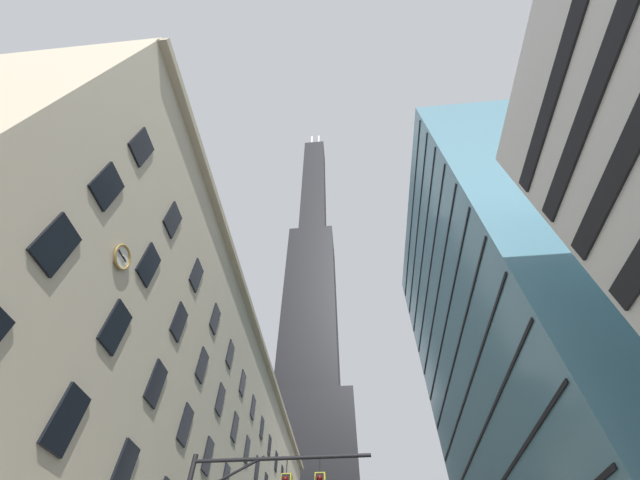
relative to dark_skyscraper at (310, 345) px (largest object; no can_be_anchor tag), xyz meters
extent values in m
cube|color=tan|center=(1.23, -55.74, -40.85)|extent=(0.70, 73.11, 0.60)
cube|color=black|center=(1.03, -83.29, -60.68)|extent=(0.14, 1.40, 2.20)
cube|color=black|center=(1.03, -78.29, -60.68)|extent=(0.14, 1.40, 2.20)
cube|color=black|center=(1.03, -88.29, -56.48)|extent=(0.14, 1.40, 2.20)
cube|color=black|center=(1.03, -83.29, -56.48)|extent=(0.14, 1.40, 2.20)
cube|color=black|center=(1.03, -78.29, -56.48)|extent=(0.14, 1.40, 2.20)
cube|color=black|center=(1.03, -73.29, -56.48)|extent=(0.14, 1.40, 2.20)
cube|color=black|center=(1.03, -68.29, -56.48)|extent=(0.14, 1.40, 2.20)
cube|color=black|center=(1.03, -63.29, -56.48)|extent=(0.14, 1.40, 2.20)
cube|color=black|center=(1.03, -88.29, -52.28)|extent=(0.14, 1.40, 2.20)
cube|color=black|center=(1.03, -83.29, -52.28)|extent=(0.14, 1.40, 2.20)
cube|color=black|center=(1.03, -78.29, -52.28)|extent=(0.14, 1.40, 2.20)
cube|color=black|center=(1.03, -73.29, -52.28)|extent=(0.14, 1.40, 2.20)
cube|color=black|center=(1.03, -68.29, -52.28)|extent=(0.14, 1.40, 2.20)
cube|color=black|center=(1.03, -63.29, -52.28)|extent=(0.14, 1.40, 2.20)
cube|color=black|center=(1.03, -58.29, -52.28)|extent=(0.14, 1.40, 2.20)
cube|color=black|center=(1.03, -53.29, -52.28)|extent=(0.14, 1.40, 2.20)
cube|color=black|center=(1.03, -88.29, -48.08)|extent=(0.14, 1.40, 2.20)
cube|color=black|center=(1.03, -83.29, -48.08)|extent=(0.14, 1.40, 2.20)
cube|color=black|center=(1.03, -78.29, -48.08)|extent=(0.14, 1.40, 2.20)
cube|color=black|center=(1.03, -73.29, -48.08)|extent=(0.14, 1.40, 2.20)
cube|color=black|center=(1.03, -68.29, -48.08)|extent=(0.14, 1.40, 2.20)
cube|color=black|center=(1.03, -63.29, -48.08)|extent=(0.14, 1.40, 2.20)
cube|color=black|center=(1.03, -58.29, -48.08)|extent=(0.14, 1.40, 2.20)
cube|color=black|center=(1.03, -53.29, -48.08)|extent=(0.14, 1.40, 2.20)
cube|color=black|center=(1.03, -48.29, -48.08)|extent=(0.14, 1.40, 2.20)
cube|color=black|center=(1.03, -43.29, -48.08)|extent=(0.14, 1.40, 2.20)
cube|color=black|center=(1.03, -38.29, -48.08)|extent=(0.14, 1.40, 2.20)
torus|color=olive|center=(1.10, -85.25, -53.85)|extent=(0.12, 1.30, 1.30)
cylinder|color=silver|center=(1.06, -85.25, -53.85)|extent=(0.05, 1.12, 1.12)
cube|color=black|center=(1.13, -85.10, -53.85)|extent=(0.03, 0.33, 0.09)
cube|color=black|center=(1.13, -85.48, -53.87)|extent=(0.03, 0.50, 0.10)
cube|color=black|center=(0.00, 0.00, 14.32)|extent=(17.10, 17.10, 70.06)
cube|color=black|center=(0.00, 0.00, 93.13)|extent=(11.00, 11.00, 87.57)
cylinder|color=silver|center=(-2.20, 0.00, 147.17)|extent=(1.20, 1.20, 20.51)
cylinder|color=silver|center=(2.20, 0.00, 147.17)|extent=(1.20, 1.20, 20.51)
cube|color=black|center=(22.93, -88.75, -53.88)|extent=(0.16, 10.29, 1.10)
cube|color=black|center=(22.93, -88.75, -50.88)|extent=(0.16, 10.29, 1.10)
cube|color=black|center=(22.93, -88.75, -47.88)|extent=(0.16, 10.29, 1.10)
cube|color=teal|center=(31.57, -60.61, -43.23)|extent=(17.18, 34.45, 51.29)
cube|color=black|center=(22.94, -60.61, -52.88)|extent=(0.12, 33.45, 0.24)
cube|color=black|center=(22.94, -60.61, -48.88)|extent=(0.12, 33.45, 0.24)
cube|color=black|center=(22.94, -60.61, -44.88)|extent=(0.12, 33.45, 0.24)
cube|color=black|center=(22.94, -60.61, -40.88)|extent=(0.12, 33.45, 0.24)
cube|color=black|center=(22.94, -60.61, -36.88)|extent=(0.12, 33.45, 0.24)
cube|color=black|center=(22.94, -60.61, -32.88)|extent=(0.12, 33.45, 0.24)
cube|color=black|center=(22.94, -60.61, -28.88)|extent=(0.12, 33.45, 0.24)
cube|color=black|center=(22.94, -60.61, -24.88)|extent=(0.12, 33.45, 0.24)
cube|color=black|center=(22.94, -60.61, -20.88)|extent=(0.12, 33.45, 0.24)
cylinder|color=black|center=(8.75, -80.61, -61.29)|extent=(7.02, 0.14, 0.14)
cylinder|color=black|center=(6.64, -80.61, -61.89)|extent=(2.89, 0.10, 1.46)
cylinder|color=black|center=(8.98, -80.61, -61.59)|extent=(0.04, 0.04, 0.60)
sphere|color=#450808|center=(8.98, -80.77, -62.06)|extent=(0.20, 0.20, 0.20)
cylinder|color=black|center=(10.27, -80.61, -61.59)|extent=(0.04, 0.04, 0.60)
sphere|color=#450808|center=(10.27, -80.77, -62.06)|extent=(0.20, 0.20, 0.20)
camera|label=1|loc=(11.66, -96.09, -66.93)|focal=20.42mm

